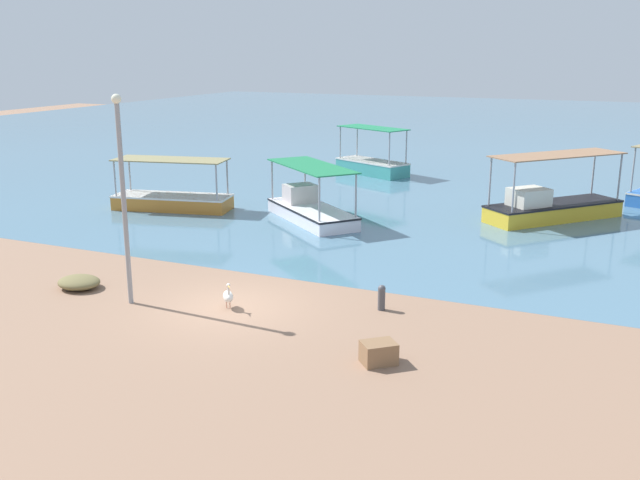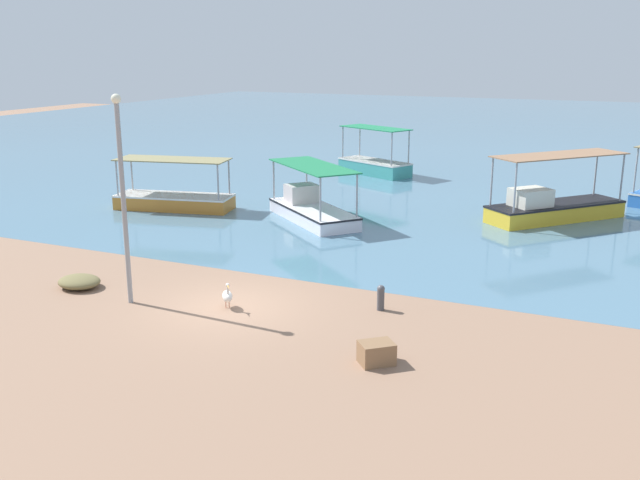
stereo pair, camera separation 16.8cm
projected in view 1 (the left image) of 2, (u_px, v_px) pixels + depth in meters
The scene contains 11 objects.
ground at pixel (231, 307), 20.64m from camera, with size 120.00×120.00×0.00m, color #8F6C54.
harbor_water at pixel (511, 133), 62.99m from camera, with size 110.00×90.00×0.00m, color slate.
fishing_boat_near_left at pixel (372, 165), 42.22m from camera, with size 4.89×3.47×2.76m.
fishing_boat_far_right at pixel (550, 206), 30.95m from camera, with size 5.56×5.98×2.86m.
fishing_boat_center at pixel (173, 199), 33.02m from camera, with size 5.68×2.89×2.35m.
fishing_boat_near_right at pixel (310, 208), 30.93m from camera, with size 5.38×4.94×2.42m.
pelican at pixel (228, 296), 20.41m from camera, with size 0.60×0.69×0.80m.
lamp_post at pixel (123, 190), 20.07m from camera, with size 0.28×0.28×6.04m.
mooring_bollard at pixel (382, 297), 20.28m from camera, with size 0.22×0.22×0.75m.
net_pile at pixel (79, 282), 22.16m from camera, with size 1.37×1.16×0.40m, color olive.
cargo_crate at pixel (379, 353), 16.86m from camera, with size 0.80×0.61×0.53m, color #856141.
Camera 1 is at (10.26, -16.70, 7.23)m, focal length 40.00 mm.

